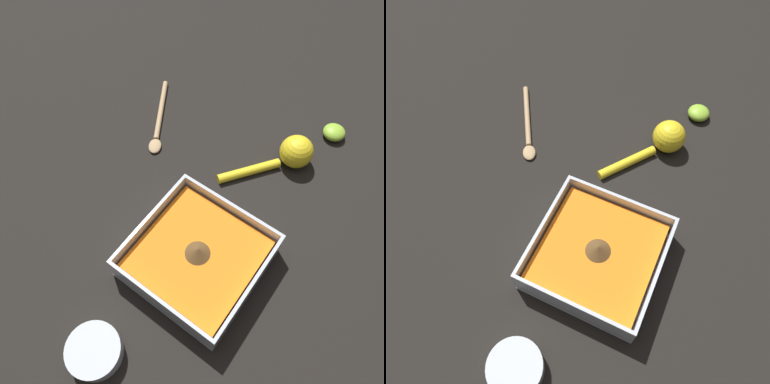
{
  "view_description": "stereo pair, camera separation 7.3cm",
  "coord_description": "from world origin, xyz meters",
  "views": [
    {
      "loc": [
        0.19,
        0.18,
        0.66
      ],
      "look_at": [
        -0.11,
        -0.04,
        0.03
      ],
      "focal_mm": 35.0,
      "sensor_mm": 36.0,
      "label": 1
    },
    {
      "loc": [
        0.23,
        0.12,
        0.66
      ],
      "look_at": [
        -0.11,
        -0.04,
        0.03
      ],
      "focal_mm": 35.0,
      "sensor_mm": 36.0,
      "label": 2
    }
  ],
  "objects": [
    {
      "name": "ground_plane",
      "position": [
        0.0,
        0.0,
        0.0
      ],
      "size": [
        4.0,
        4.0,
        0.0
      ],
      "primitive_type": "plane",
      "color": "black"
    },
    {
      "name": "square_dish",
      "position": [
        -0.01,
        0.04,
        0.02
      ],
      "size": [
        0.22,
        0.22,
        0.07
      ],
      "color": "silver",
      "rests_on": "ground_plane"
    },
    {
      "name": "spice_bowl",
      "position": [
        0.21,
        -0.0,
        0.02
      ],
      "size": [
        0.09,
        0.09,
        0.04
      ],
      "color": "silver",
      "rests_on": "ground_plane"
    },
    {
      "name": "lemon_squeezer",
      "position": [
        -0.31,
        0.07,
        0.03
      ],
      "size": [
        0.18,
        0.14,
        0.07
      ],
      "rotation": [
        0.0,
        0.0,
        2.51
      ],
      "color": "yellow",
      "rests_on": "ground_plane"
    },
    {
      "name": "lemon_half",
      "position": [
        -0.43,
        0.11,
        0.01
      ],
      "size": [
        0.05,
        0.05,
        0.03
      ],
      "color": "#93CC38",
      "rests_on": "ground_plane"
    },
    {
      "name": "wooden_spoon",
      "position": [
        -0.24,
        -0.23,
        0.01
      ],
      "size": [
        0.2,
        0.13,
        0.01
      ],
      "rotation": [
        0.0,
        0.0,
        0.55
      ],
      "color": "tan",
      "rests_on": "ground_plane"
    }
  ]
}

